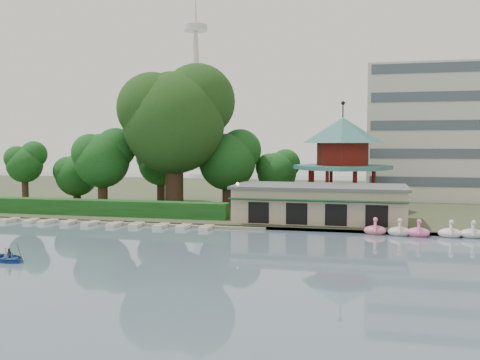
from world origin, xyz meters
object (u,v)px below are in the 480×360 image
(pavilion, at_px, (342,154))
(big_tree, at_px, (176,116))
(rowboat_with_passengers, at_px, (7,255))
(dock, at_px, (115,223))
(boathouse, at_px, (319,203))

(pavilion, xyz_separation_m, big_tree, (-20.82, -3.79, 4.89))
(pavilion, xyz_separation_m, rowboat_with_passengers, (-23.34, -33.90, -6.98))
(pavilion, relative_size, rowboat_with_passengers, 2.36)
(big_tree, bearing_deg, pavilion, 10.32)
(dock, bearing_deg, big_tree, 73.91)
(boathouse, distance_m, rowboat_with_passengers, 32.08)
(boathouse, height_order, rowboat_with_passengers, boathouse)
(dock, relative_size, boathouse, 1.83)
(dock, bearing_deg, boathouse, 12.24)
(boathouse, height_order, big_tree, big_tree)
(dock, distance_m, boathouse, 22.62)
(big_tree, bearing_deg, dock, -106.09)
(dock, height_order, pavilion, pavilion)
(boathouse, bearing_deg, big_tree, 161.67)
(big_tree, bearing_deg, boathouse, -18.33)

